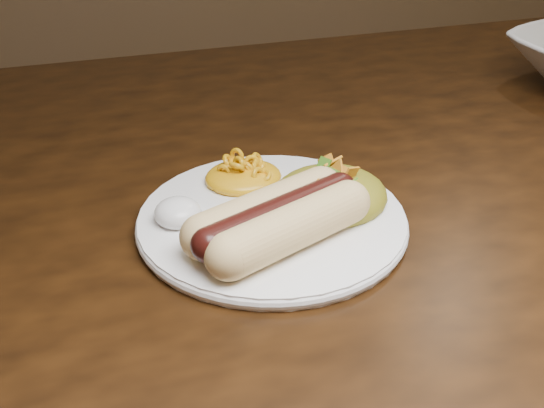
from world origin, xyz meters
name	(u,v)px	position (x,y,z in m)	size (l,w,h in m)	color
table	(355,245)	(0.00, 0.00, 0.66)	(1.60, 0.90, 0.75)	black
plate	(272,220)	(-0.12, -0.07, 0.76)	(0.23, 0.23, 0.01)	white
hotdog	(279,218)	(-0.13, -0.11, 0.78)	(0.14, 0.11, 0.04)	#E8D083
mac_and_cheese	(243,168)	(-0.13, -0.01, 0.78)	(0.07, 0.07, 0.03)	gold
sour_cream	(177,209)	(-0.20, -0.06, 0.77)	(0.04, 0.04, 0.02)	white
taco_salad	(331,184)	(-0.06, -0.07, 0.78)	(0.10, 0.10, 0.04)	#9C6B13
fork	(261,253)	(-0.14, -0.11, 0.75)	(0.02, 0.14, 0.00)	white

